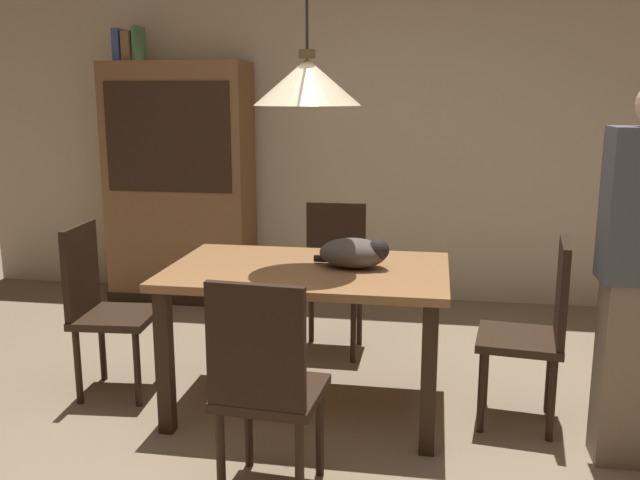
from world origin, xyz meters
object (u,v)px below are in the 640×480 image
(cat_sleeping, at_px, (355,253))
(book_blue_wide, at_px, (122,46))
(hutch_bookcase, at_px, (181,188))
(book_green_slim, at_px, (139,44))
(chair_far_back, at_px, (333,270))
(dining_table, at_px, (308,287))
(book_brown_thick, at_px, (131,47))
(chair_left_side, at_px, (101,302))
(chair_near_front, at_px, (265,381))
(pendant_lamp, at_px, (307,81))
(chair_right_side, at_px, (537,325))

(cat_sleeping, relative_size, book_blue_wide, 1.63)
(hutch_bookcase, bearing_deg, book_green_slim, 179.70)
(chair_far_back, height_order, hutch_bookcase, hutch_bookcase)
(dining_table, relative_size, hutch_bookcase, 0.76)
(book_brown_thick, bearing_deg, book_blue_wide, 180.00)
(book_brown_thick, bearing_deg, chair_left_side, -72.50)
(book_brown_thick, bearing_deg, book_green_slim, 0.00)
(chair_near_front, distance_m, book_green_slim, 3.45)
(chair_far_back, height_order, pendant_lamp, pendant_lamp)
(book_brown_thick, bearing_deg, cat_sleeping, -42.36)
(chair_far_back, relative_size, hutch_bookcase, 0.50)
(dining_table, distance_m, book_brown_thick, 2.79)
(chair_far_back, distance_m, hutch_bookcase, 1.67)
(hutch_bookcase, relative_size, book_blue_wide, 7.71)
(hutch_bookcase, bearing_deg, chair_near_front, -63.30)
(pendant_lamp, distance_m, book_green_slim, 2.45)
(chair_left_side, bearing_deg, pendant_lamp, 0.31)
(book_blue_wide, bearing_deg, chair_right_side, -31.87)
(chair_right_side, distance_m, book_blue_wide, 3.71)
(dining_table, height_order, cat_sleeping, cat_sleeping)
(cat_sleeping, bearing_deg, chair_far_back, 105.53)
(chair_near_front, bearing_deg, book_blue_wide, 123.45)
(dining_table, xyz_separation_m, chair_left_side, (-1.13, -0.01, -0.14))
(chair_right_side, height_order, cat_sleeping, chair_right_side)
(chair_far_back, bearing_deg, pendant_lamp, -90.03)
(dining_table, distance_m, book_green_slim, 2.77)
(chair_near_front, relative_size, pendant_lamp, 0.72)
(chair_right_side, bearing_deg, pendant_lamp, 179.53)
(book_green_slim, bearing_deg, book_blue_wide, 180.00)
(dining_table, bearing_deg, book_blue_wide, 134.65)
(pendant_lamp, xyz_separation_m, hutch_bookcase, (-1.35, 1.79, -0.77))
(chair_right_side, bearing_deg, book_blue_wide, 148.13)
(cat_sleeping, height_order, book_brown_thick, book_brown_thick)
(chair_right_side, distance_m, pendant_lamp, 1.61)
(dining_table, xyz_separation_m, chair_right_side, (1.13, -0.01, -0.14))
(chair_near_front, height_order, book_brown_thick, book_brown_thick)
(chair_right_side, relative_size, book_green_slim, 3.58)
(chair_far_back, relative_size, book_blue_wide, 3.88)
(dining_table, relative_size, book_green_slim, 5.38)
(chair_left_side, height_order, cat_sleeping, chair_left_side)
(book_green_slim, bearing_deg, book_brown_thick, 180.00)
(chair_far_back, height_order, cat_sleeping, chair_far_back)
(chair_far_back, distance_m, chair_left_side, 1.43)
(dining_table, distance_m, chair_left_side, 1.14)
(chair_left_side, height_order, book_blue_wide, book_blue_wide)
(dining_table, height_order, hutch_bookcase, hutch_bookcase)
(book_blue_wide, bearing_deg, book_brown_thick, 0.00)
(hutch_bookcase, bearing_deg, chair_right_side, -36.02)
(dining_table, bearing_deg, pendant_lamp, 74.29)
(chair_left_side, distance_m, book_brown_thick, 2.38)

